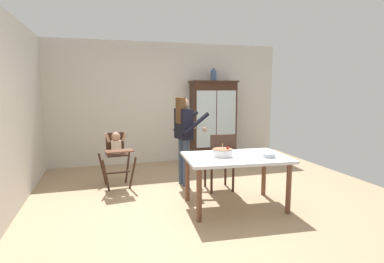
{
  "coord_description": "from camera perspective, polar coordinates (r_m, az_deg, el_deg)",
  "views": [
    {
      "loc": [
        -1.46,
        -4.34,
        1.68
      ],
      "look_at": [
        0.03,
        0.7,
        0.95
      ],
      "focal_mm": 28.96,
      "sensor_mm": 36.0,
      "label": 1
    }
  ],
  "objects": [
    {
      "name": "serving_bowl",
      "position": [
        4.41,
        13.97,
        -4.27
      ],
      "size": [
        0.18,
        0.18,
        0.05
      ],
      "primitive_type": "cylinder",
      "color": "#B2BCC6",
      "rests_on": "dining_table"
    },
    {
      "name": "adult_person",
      "position": [
        5.33,
        -1.48,
        0.23
      ],
      "size": [
        0.57,
        0.55,
        1.53
      ],
      "rotation": [
        0.0,
        0.0,
        1.75
      ],
      "color": "#33425B",
      "rests_on": "ground_plane"
    },
    {
      "name": "dining_chair_far_side",
      "position": [
        5.08,
        5.37,
        -4.91
      ],
      "size": [
        0.46,
        0.46,
        0.96
      ],
      "rotation": [
        0.0,
        0.0,
        3.09
      ],
      "color": "#382116",
      "rests_on": "ground_plane"
    },
    {
      "name": "dining_table",
      "position": [
        4.42,
        8.03,
        -5.72
      ],
      "size": [
        1.48,
        1.06,
        0.74
      ],
      "color": "silver",
      "rests_on": "ground_plane"
    },
    {
      "name": "high_chair_with_toddler",
      "position": [
        5.42,
        -13.73,
        -3.23
      ],
      "size": [
        0.63,
        0.73,
        0.95
      ],
      "rotation": [
        0.0,
        0.0,
        0.11
      ],
      "color": "#382116",
      "rests_on": "ground_plane"
    },
    {
      "name": "birthday_cake",
      "position": [
        4.35,
        5.63,
        -3.88
      ],
      "size": [
        0.28,
        0.28,
        0.19
      ],
      "color": "white",
      "rests_on": "dining_table"
    },
    {
      "name": "ground_plane",
      "position": [
        4.88,
        2.08,
        -12.24
      ],
      "size": [
        6.24,
        6.24,
        0.0
      ],
      "primitive_type": "plane",
      "color": "tan"
    },
    {
      "name": "china_cabinet",
      "position": [
        7.19,
        3.91,
        1.95
      ],
      "size": [
        1.07,
        0.48,
        1.86
      ],
      "color": "#382116",
      "rests_on": "ground_plane"
    },
    {
      "name": "wall_left",
      "position": [
        4.51,
        -31.44,
        2.54
      ],
      "size": [
        0.06,
        5.32,
        2.7
      ],
      "primitive_type": "cube",
      "color": "beige",
      "rests_on": "ground_plane"
    },
    {
      "name": "ceramic_vase",
      "position": [
        7.16,
        3.99,
        10.28
      ],
      "size": [
        0.13,
        0.13,
        0.27
      ],
      "color": "#3D567F",
      "rests_on": "china_cabinet"
    },
    {
      "name": "wall_back",
      "position": [
        7.13,
        -4.6,
        5.24
      ],
      "size": [
        5.32,
        0.06,
        2.7
      ],
      "primitive_type": "cube",
      "color": "beige",
      "rests_on": "ground_plane"
    }
  ]
}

